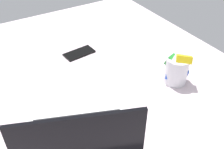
% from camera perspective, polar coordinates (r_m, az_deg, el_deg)
% --- Properties ---
extents(bed_mattress, '(1.80, 1.40, 0.18)m').
position_cam_1_polar(bed_mattress, '(1.07, -17.97, -9.44)').
color(bed_mattress, silver).
rests_on(bed_mattress, ground).
extents(laptop, '(0.39, 0.33, 0.23)m').
position_cam_1_polar(laptop, '(0.79, -7.03, -14.32)').
color(laptop, silver).
rests_on(laptop, bed_mattress).
extents(snack_cup, '(0.10, 0.10, 0.14)m').
position_cam_1_polar(snack_cup, '(1.05, 13.92, 1.12)').
color(snack_cup, silver).
rests_on(snack_cup, bed_mattress).
extents(cell_phone, '(0.15, 0.08, 0.01)m').
position_cam_1_polar(cell_phone, '(1.23, -7.18, 4.67)').
color(cell_phone, black).
rests_on(cell_phone, bed_mattress).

